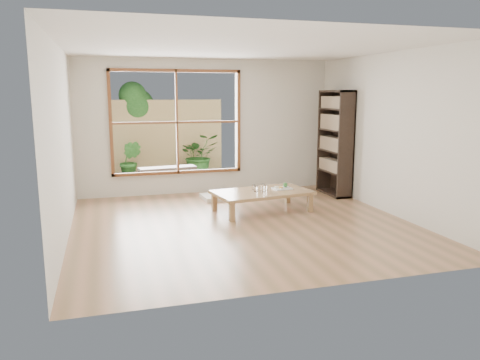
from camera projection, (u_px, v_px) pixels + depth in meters
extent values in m
plane|color=#A87654|center=(243.00, 224.00, 7.11)|extent=(5.00, 5.00, 0.00)
cube|color=#9F724D|center=(262.00, 192.00, 7.80)|extent=(1.70, 1.12, 0.05)
cube|color=#9F724D|center=(232.00, 212.00, 7.21)|extent=(0.09, 0.09, 0.30)
cube|color=#9F724D|center=(214.00, 202.00, 7.86)|extent=(0.09, 0.09, 0.30)
cube|color=#9F724D|center=(310.00, 203.00, 7.80)|extent=(0.09, 0.09, 0.30)
cube|color=#9F724D|center=(288.00, 194.00, 8.45)|extent=(0.09, 0.09, 0.30)
cube|color=silver|center=(216.00, 197.00, 8.76)|extent=(0.57, 0.57, 0.08)
cube|color=black|center=(335.00, 143.00, 9.01)|extent=(0.32, 0.90, 2.01)
cylinder|color=silver|center=(263.00, 188.00, 7.76)|extent=(0.07, 0.07, 0.12)
cylinder|color=silver|center=(265.00, 188.00, 7.82)|extent=(0.06, 0.06, 0.09)
cylinder|color=silver|center=(254.00, 187.00, 7.89)|extent=(0.06, 0.06, 0.08)
cylinder|color=silver|center=(256.00, 189.00, 7.74)|extent=(0.07, 0.07, 0.09)
cube|color=white|center=(282.00, 188.00, 7.96)|extent=(0.34, 0.27, 0.02)
sphere|color=#367B31|center=(285.00, 185.00, 8.01)|extent=(0.08, 0.08, 0.08)
cube|color=gold|center=(281.00, 188.00, 7.90)|extent=(0.06, 0.05, 0.03)
cube|color=beige|center=(277.00, 187.00, 7.97)|extent=(0.07, 0.06, 0.02)
cylinder|color=silver|center=(285.00, 188.00, 7.90)|extent=(0.18, 0.04, 0.01)
cube|color=#352E26|center=(171.00, 183.00, 10.31)|extent=(2.80, 2.00, 0.05)
cube|color=black|center=(167.00, 168.00, 9.96)|extent=(1.23, 0.49, 0.05)
cube|color=black|center=(143.00, 180.00, 9.66)|extent=(0.07, 0.07, 0.33)
cube|color=black|center=(140.00, 178.00, 9.90)|extent=(0.07, 0.07, 0.33)
cube|color=black|center=(195.00, 176.00, 10.09)|extent=(0.07, 0.07, 0.33)
cube|color=black|center=(191.00, 174.00, 10.33)|extent=(0.07, 0.07, 0.33)
cube|color=tan|center=(164.00, 138.00, 11.09)|extent=(2.80, 0.06, 1.80)
imported|color=#316625|center=(199.00, 155.00, 10.96)|extent=(0.97, 0.86, 1.00)
imported|color=#316625|center=(130.00, 161.00, 10.42)|extent=(0.59, 0.54, 0.89)
cylinder|color=#4C3D2D|center=(133.00, 142.00, 11.19)|extent=(0.14, 0.14, 1.60)
sphere|color=#316625|center=(137.00, 106.00, 11.07)|extent=(0.84, 0.84, 0.84)
sphere|color=#316625|center=(125.00, 115.00, 11.11)|extent=(0.70, 0.70, 0.70)
sphere|color=#316625|center=(133.00, 95.00, 10.91)|extent=(0.64, 0.64, 0.64)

